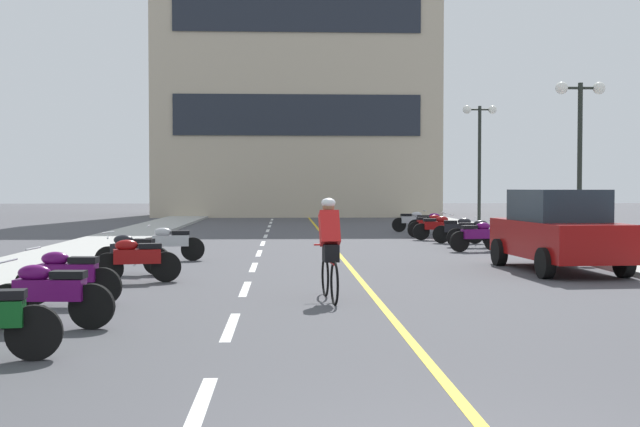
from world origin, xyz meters
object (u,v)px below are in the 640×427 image
motorcycle_5 (170,243)px  motorcycle_11 (430,223)px  parked_car_near (557,230)px  motorcycle_7 (474,232)px  motorcycle_4 (132,253)px  street_lamp_far (480,139)px  motorcycle_12 (412,221)px  motorcycle_1 (49,293)px  motorcycle_2 (67,276)px  cyclist_rider (330,247)px  motorcycle_9 (437,227)px  motorcycle_3 (136,259)px  street_lamp_mid (580,125)px  motorcycle_8 (459,229)px  motorcycle_6 (477,235)px  motorcycle_10 (430,225)px

motorcycle_5 → motorcycle_11: same height
parked_car_near → motorcycle_7: (-0.15, 7.10, -0.44)m
motorcycle_4 → motorcycle_5: size_ratio=0.99×
street_lamp_far → parked_car_near: street_lamp_far is taller
street_lamp_far → motorcycle_12: street_lamp_far is taller
motorcycle_1 → motorcycle_2: size_ratio=1.00×
street_lamp_far → cyclist_rider: street_lamp_far is taller
motorcycle_1 → motorcycle_12: (8.49, 22.84, 0.00)m
motorcycle_7 → motorcycle_9: (-0.51, 3.52, 0.00)m
motorcycle_3 → motorcycle_11: 18.01m
street_lamp_mid → motorcycle_7: street_lamp_mid is taller
street_lamp_far → motorcycle_8: size_ratio=3.15×
street_lamp_far → motorcycle_8: bearing=-108.8°
street_lamp_mid → motorcycle_7: 4.52m
street_lamp_mid → motorcycle_2: bearing=-140.0°
motorcycle_3 → motorcycle_12: same height
motorcycle_2 → motorcycle_9: size_ratio=1.00×
street_lamp_far → motorcycle_1: (-11.43, -23.19, -3.48)m
motorcycle_8 → motorcycle_12: bearing=93.3°
motorcycle_4 → motorcycle_11: bearing=57.6°
motorcycle_3 → motorcycle_6: bearing=40.7°
motorcycle_5 → motorcycle_12: (8.29, 13.09, 0.00)m
motorcycle_9 → motorcycle_1: bearing=-115.9°
motorcycle_1 → motorcycle_8: (8.91, 15.76, 0.00)m
motorcycle_2 → street_lamp_mid: bearing=40.0°
cyclist_rider → parked_car_near: bearing=39.2°
motorcycle_5 → motorcycle_9: size_ratio=1.00×
motorcycle_8 → motorcycle_10: 3.30m
street_lamp_mid → motorcycle_1: 17.20m
motorcycle_5 → motorcycle_6: bearing=17.3°
motorcycle_2 → cyclist_rider: (4.18, 0.41, 0.41)m
motorcycle_12 → cyclist_rider: cyclist_rider is taller
motorcycle_4 → motorcycle_5: 3.15m
street_lamp_mid → motorcycle_8: (-2.76, 3.53, -3.20)m
parked_car_near → motorcycle_1: size_ratio=2.53×
motorcycle_3 → motorcycle_10: 16.24m
motorcycle_2 → motorcycle_5: same height
motorcycle_10 → parked_car_near: bearing=-87.0°
motorcycle_2 → motorcycle_4: bearing=87.9°
street_lamp_mid → motorcycle_2: (-12.00, -10.08, -3.20)m
motorcycle_1 → motorcycle_10: (8.54, 19.03, 0.00)m
motorcycle_5 → motorcycle_10: (8.34, 9.27, 0.00)m
motorcycle_8 → motorcycle_9: (-0.39, 1.78, 0.00)m
motorcycle_1 → motorcycle_12: 24.37m
motorcycle_9 → motorcycle_6: bearing=-87.8°
motorcycle_4 → motorcycle_12: same height
motorcycle_2 → motorcycle_10: size_ratio=1.01×
motorcycle_6 → motorcycle_4: bearing=-147.0°
motorcycle_2 → cyclist_rider: size_ratio=0.96×
motorcycle_2 → motorcycle_7: (9.36, 11.87, 0.00)m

